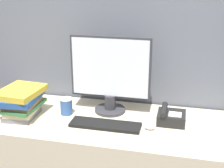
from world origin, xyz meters
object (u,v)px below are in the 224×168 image
(monitor, at_px, (110,76))
(book_stack, at_px, (22,101))
(mouse, at_px, (150,127))
(desk_telephone, at_px, (171,117))
(keyboard, at_px, (105,125))
(coffee_cup, at_px, (66,106))

(monitor, relative_size, book_stack, 1.70)
(mouse, distance_m, desk_telephone, 0.17)
(desk_telephone, bearing_deg, keyboard, -159.90)
(keyboard, bearing_deg, coffee_cup, 159.06)
(monitor, height_order, keyboard, monitor)
(monitor, xyz_separation_m, desk_telephone, (0.41, -0.08, -0.21))
(keyboard, height_order, book_stack, book_stack)
(monitor, xyz_separation_m, coffee_cup, (-0.27, -0.11, -0.19))
(keyboard, relative_size, mouse, 7.08)
(coffee_cup, distance_m, desk_telephone, 0.69)
(monitor, distance_m, desk_telephone, 0.47)
(monitor, distance_m, keyboard, 0.33)
(keyboard, xyz_separation_m, desk_telephone, (0.39, 0.14, 0.03))
(mouse, height_order, desk_telephone, desk_telephone)
(monitor, xyz_separation_m, book_stack, (-0.54, -0.21, -0.14))
(mouse, distance_m, coffee_cup, 0.58)
(monitor, distance_m, mouse, 0.43)
(keyboard, bearing_deg, desk_telephone, 20.10)
(book_stack, xyz_separation_m, desk_telephone, (0.95, 0.13, -0.07))
(mouse, relative_size, desk_telephone, 0.34)
(keyboard, height_order, coffee_cup, coffee_cup)
(monitor, height_order, coffee_cup, monitor)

